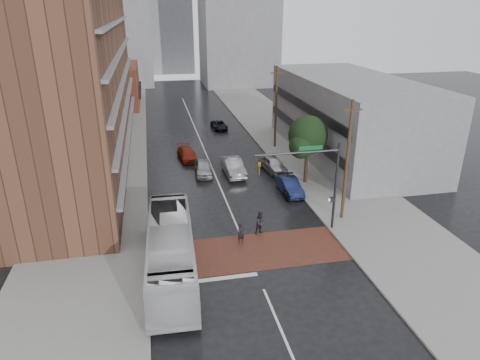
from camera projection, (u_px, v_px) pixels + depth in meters
ground at (249, 256)px, 30.34m from camera, size 160.00×160.00×0.00m
crosswalk at (248, 252)px, 30.79m from camera, size 14.00×5.00×0.02m
sidewalk_west at (108, 155)px, 50.81m from camera, size 9.00×90.00×0.15m
sidewalk_east at (293, 143)px, 55.18m from camera, size 9.00×90.00×0.15m
apartment_block at (67, 32)px, 44.20m from camera, size 10.00×44.00×28.00m
storefront_west at (115, 85)px, 75.73m from camera, size 8.00×16.00×7.00m
building_east at (349, 117)px, 49.93m from camera, size 11.00×26.00×9.00m
distant_tower_west at (106, 9)px, 92.43m from camera, size 18.00×16.00×32.00m
distant_tower_center at (168, 25)px, 112.01m from camera, size 12.00×10.00×24.00m
street_tree at (308, 138)px, 41.10m from camera, size 4.20×4.10×6.90m
signal_mast at (319, 175)px, 31.94m from camera, size 6.50×0.30×7.20m
utility_pole_near at (347, 161)px, 33.71m from camera, size 1.60×0.26×10.00m
utility_pole_far at (276, 107)px, 51.85m from camera, size 1.60×0.26×10.00m
transit_bus at (171, 250)px, 27.74m from camera, size 3.37×12.47×3.45m
pedestrian_a at (241, 233)px, 31.67m from camera, size 0.70×0.56×1.68m
pedestrian_b at (261, 223)px, 33.02m from camera, size 1.08×0.97×1.83m
car_travel_a at (203, 168)px, 44.82m from camera, size 2.03×4.52×1.51m
car_travel_b at (233, 167)px, 44.74m from camera, size 2.00×5.26×1.71m
car_travel_c at (187, 154)px, 49.29m from camera, size 2.43×4.73×1.31m
suv_travel at (219, 125)px, 61.74m from camera, size 2.22×4.22×1.13m
car_parked_near at (290, 186)px, 40.32m from camera, size 1.68×4.44×1.45m
car_parked_mid at (291, 187)px, 40.37m from camera, size 2.12×4.58×1.30m
car_parked_far at (273, 164)px, 45.76m from camera, size 2.51×4.86×1.58m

